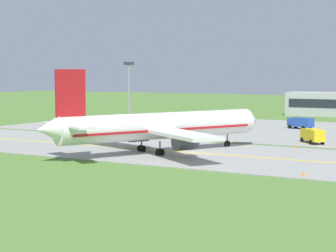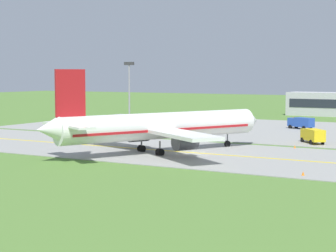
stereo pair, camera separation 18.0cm
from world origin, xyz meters
TOP-DOWN VIEW (x-y plane):
  - ground_plane at (0.00, 0.00)m, footprint 500.00×500.00m
  - taxiway_strip at (0.00, 0.00)m, footprint 240.00×28.00m
  - apron_pad at (10.00, 42.00)m, footprint 140.00×52.00m
  - taxiway_centreline at (0.00, 0.00)m, footprint 220.00×0.60m
  - airplane_lead at (-4.72, -2.56)m, footprint 30.65×36.99m
  - service_truck_fuel at (12.15, 21.20)m, footprint 5.43×5.91m
  - service_truck_catering at (2.21, 46.64)m, footprint 6.32×4.24m
  - apron_light_mast at (-31.89, 30.54)m, footprint 2.40×0.50m
  - traffic_cone_near_edge at (20.52, -11.79)m, footprint 0.44×0.44m
  - traffic_cone_mid_edge at (11.59, 13.00)m, footprint 0.44×0.44m

SIDE VIEW (x-z plane):
  - ground_plane at x=0.00m, z-range 0.00..0.00m
  - taxiway_strip at x=0.00m, z-range 0.00..0.10m
  - apron_pad at x=10.00m, z-range 0.00..0.10m
  - taxiway_centreline at x=0.00m, z-range 0.10..0.11m
  - traffic_cone_near_edge at x=20.52m, z-range 0.00..0.60m
  - traffic_cone_mid_edge at x=11.59m, z-range 0.00..0.60m
  - service_truck_fuel at x=12.15m, z-range 0.23..2.83m
  - service_truck_catering at x=2.21m, z-range 0.23..2.83m
  - airplane_lead at x=-4.72m, z-range -2.22..10.48m
  - apron_light_mast at x=-31.89m, z-range 1.98..16.68m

